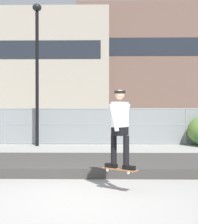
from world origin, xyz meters
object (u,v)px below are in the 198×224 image
at_px(street_lamp, 37,58).
at_px(parked_car_near, 38,125).
at_px(parked_car_mid, 134,125).
at_px(skateboard, 120,169).
at_px(skater, 120,124).

xyz_separation_m(street_lamp, parked_car_near, (-0.63, 3.21, -3.46)).
bearing_deg(parked_car_mid, skateboard, -96.96).
bearing_deg(parked_car_near, parked_car_mid, 1.05).
relative_size(street_lamp, parked_car_near, 1.56).
bearing_deg(parked_car_near, skater, -69.96).
bearing_deg(skateboard, parked_car_near, 110.04).
height_order(skater, parked_car_mid, skater).
height_order(skateboard, street_lamp, street_lamp).
height_order(parked_car_near, parked_car_mid, same).
bearing_deg(parked_car_near, street_lamp, -78.85).
xyz_separation_m(skater, street_lamp, (-3.60, 8.40, 2.84)).
height_order(skater, street_lamp, street_lamp).
relative_size(skateboard, parked_car_mid, 0.17).
height_order(skater, parked_car_near, skater).
distance_m(skater, parked_car_near, 12.37).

